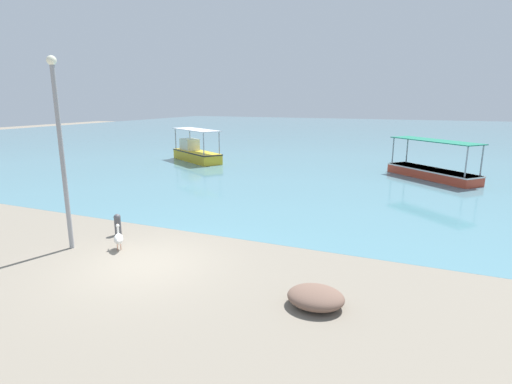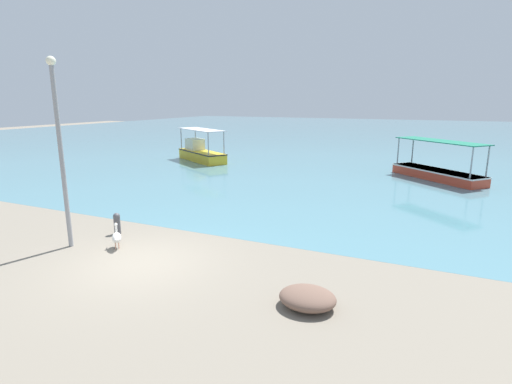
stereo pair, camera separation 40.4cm
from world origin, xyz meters
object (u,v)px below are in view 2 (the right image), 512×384
at_px(pelican, 117,237).
at_px(net_pile, 307,298).
at_px(fishing_boat_near_left, 201,152).
at_px(mooring_bollard, 117,223).
at_px(fishing_boat_center, 437,172).
at_px(lamp_post, 60,144).

xyz_separation_m(pelican, net_pile, (6.62, -1.02, -0.15)).
bearing_deg(fishing_boat_near_left, mooring_bollard, -67.42).
distance_m(fishing_boat_center, lamp_post, 20.29).
relative_size(fishing_boat_center, lamp_post, 0.92).
distance_m(fishing_boat_center, mooring_bollard, 18.50).
bearing_deg(mooring_bollard, fishing_boat_center, 56.93).
height_order(fishing_boat_near_left, pelican, fishing_boat_near_left).
distance_m(pelican, net_pile, 6.70).
xyz_separation_m(pelican, lamp_post, (-1.51, -0.47, 2.92)).
bearing_deg(net_pile, fishing_boat_center, 82.04).
height_order(fishing_boat_center, mooring_bollard, fishing_boat_center).
xyz_separation_m(fishing_boat_center, mooring_bollard, (-10.10, -15.51, -0.06)).
xyz_separation_m(fishing_boat_center, fishing_boat_near_left, (-16.75, 0.48, 0.17)).
bearing_deg(net_pile, pelican, 171.25).
distance_m(pelican, mooring_bollard, 1.49).
relative_size(mooring_bollard, net_pile, 0.58).
xyz_separation_m(fishing_boat_near_left, pelican, (7.66, -17.08, -0.26)).
bearing_deg(pelican, lamp_post, -162.85).
xyz_separation_m(fishing_boat_center, pelican, (-9.08, -16.60, -0.09)).
xyz_separation_m(fishing_boat_near_left, mooring_bollard, (6.65, -15.99, -0.23)).
distance_m(lamp_post, mooring_bollard, 3.32).
bearing_deg(fishing_boat_near_left, net_pile, -51.73).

